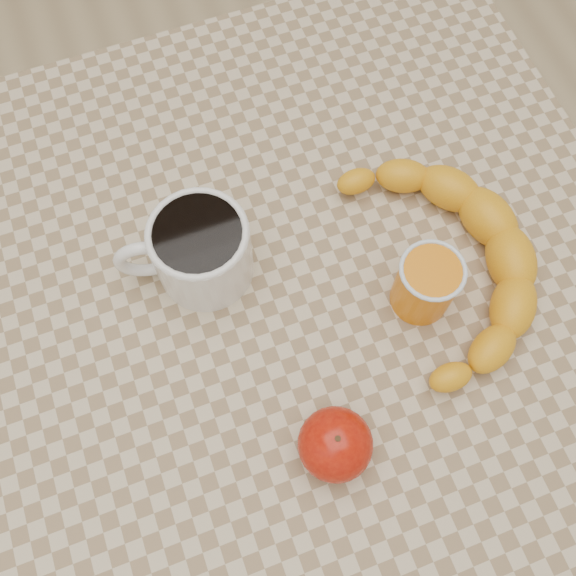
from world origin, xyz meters
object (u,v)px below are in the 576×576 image
object	(u,v)px
coffee_mug	(199,250)
apple	(335,444)
banana	(446,262)
orange_juice_glass	(426,284)
table	(288,322)

from	to	relation	value
coffee_mug	apple	bearing A→B (deg)	-75.53
apple	banana	size ratio (longest dim) A/B	0.23
coffee_mug	banana	distance (m)	0.26
banana	orange_juice_glass	bearing A→B (deg)	-141.77
table	orange_juice_glass	size ratio (longest dim) A/B	10.33
apple	banana	xyz separation A→B (m)	(0.18, 0.13, -0.01)
table	orange_juice_glass	distance (m)	0.19
orange_juice_glass	banana	world-z (taller)	orange_juice_glass
table	banana	distance (m)	0.20
orange_juice_glass	banana	distance (m)	0.04
apple	coffee_mug	bearing A→B (deg)	104.47
table	banana	bearing A→B (deg)	-11.38
apple	banana	distance (m)	0.23
coffee_mug	banana	xyz separation A→B (m)	(0.24, -0.09, -0.02)
table	coffee_mug	bearing A→B (deg)	140.68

